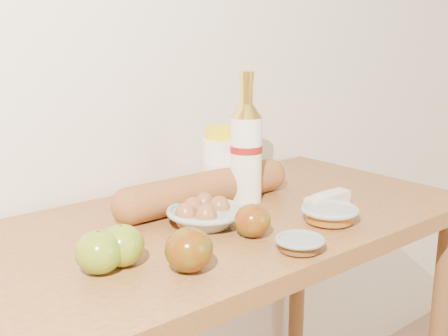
{
  "coord_description": "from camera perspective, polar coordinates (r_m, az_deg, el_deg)",
  "views": [
    {
      "loc": [
        -0.73,
        0.28,
        1.3
      ],
      "look_at": [
        0.0,
        1.15,
        1.02
      ],
      "focal_mm": 45.0,
      "sensor_mm": 36.0,
      "label": 1
    }
  ],
  "objects": [
    {
      "name": "back_wall",
      "position": [
        1.43,
        -9.56,
        13.69
      ],
      "size": [
        3.5,
        0.02,
        2.6
      ],
      "primitive_type": "cube",
      "color": "white",
      "rests_on": "ground"
    },
    {
      "name": "table",
      "position": [
        1.27,
        -0.88,
        -10.43
      ],
      "size": [
        1.2,
        0.6,
        0.9
      ],
      "color": "#A56B35",
      "rests_on": "ground"
    },
    {
      "name": "bourbon_bottle",
      "position": [
        1.32,
        2.26,
        1.87
      ],
      "size": [
        0.09,
        0.09,
        0.31
      ],
      "rotation": [
        0.0,
        0.0,
        0.28
      ],
      "color": "white",
      "rests_on": "table"
    },
    {
      "name": "cream_bottle",
      "position": [
        1.37,
        -0.36,
        0.45
      ],
      "size": [
        0.1,
        0.1,
        0.18
      ],
      "rotation": [
        0.0,
        0.0,
        -0.13
      ],
      "color": "white",
      "rests_on": "table"
    },
    {
      "name": "egg_bowl",
      "position": [
        1.18,
        -2.0,
        -4.75
      ],
      "size": [
        0.22,
        0.22,
        0.06
      ],
      "rotation": [
        0.0,
        0.0,
        0.43
      ],
      "color": "#99A7A2",
      "rests_on": "table"
    },
    {
      "name": "baguette",
      "position": [
        1.31,
        -1.82,
        -2.13
      ],
      "size": [
        0.49,
        0.08,
        0.08
      ],
      "rotation": [
        0.0,
        0.0,
        -0.01
      ],
      "color": "#A86933",
      "rests_on": "table"
    },
    {
      "name": "apple_yellowgreen",
      "position": [
        1.0,
        -10.38,
        -7.74
      ],
      "size": [
        0.1,
        0.1,
        0.07
      ],
      "rotation": [
        0.0,
        0.0,
        0.32
      ],
      "color": "olive",
      "rests_on": "table"
    },
    {
      "name": "apple_redgreen_front",
      "position": [
        0.96,
        -3.58,
        -8.3
      ],
      "size": [
        0.09,
        0.09,
        0.08
      ],
      "rotation": [
        0.0,
        0.0,
        -0.08
      ],
      "color": "maroon",
      "rests_on": "table"
    },
    {
      "name": "apple_redgreen_right",
      "position": [
        1.12,
        2.9,
        -5.36
      ],
      "size": [
        0.09,
        0.09,
        0.07
      ],
      "rotation": [
        0.0,
        0.0,
        0.22
      ],
      "color": "#93080A",
      "rests_on": "table"
    },
    {
      "name": "sugar_bowl",
      "position": [
        1.06,
        7.7,
        -7.65
      ],
      "size": [
        0.1,
        0.1,
        0.03
      ],
      "rotation": [
        0.0,
        0.0,
        -0.04
      ],
      "color": "gray",
      "rests_on": "table"
    },
    {
      "name": "syrup_bowl",
      "position": [
        1.22,
        10.67,
        -4.65
      ],
      "size": [
        0.13,
        0.13,
        0.04
      ],
      "rotation": [
        0.0,
        0.0,
        0.07
      ],
      "color": "#97A59F",
      "rests_on": "table"
    },
    {
      "name": "butter_stick",
      "position": [
        1.31,
        10.48,
        -3.36
      ],
      "size": [
        0.13,
        0.04,
        0.04
      ],
      "rotation": [
        0.0,
        0.0,
        0.05
      ],
      "color": "beige",
      "rests_on": "table"
    },
    {
      "name": "apple_extra",
      "position": [
        0.98,
        -12.58,
        -8.34
      ],
      "size": [
        0.1,
        0.1,
        0.07
      ],
      "rotation": [
        0.0,
        0.0,
        0.32
      ],
      "color": "olive",
      "rests_on": "table"
    }
  ]
}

